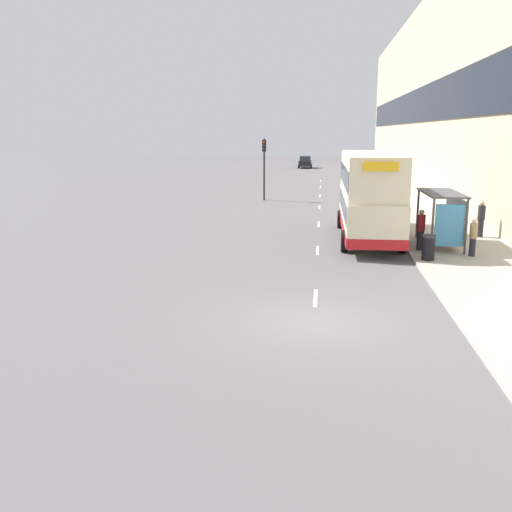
{
  "coord_description": "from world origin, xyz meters",
  "views": [
    {
      "loc": [
        0.1,
        -15.67,
        5.33
      ],
      "look_at": [
        -3.31,
        14.14,
        -1.23
      ],
      "focal_mm": 40.0,
      "sensor_mm": 36.0,
      "label": 1
    }
  ],
  "objects": [
    {
      "name": "ground_plane",
      "position": [
        0.0,
        0.0,
        0.0
      ],
      "size": [
        220.0,
        220.0,
        0.0
      ],
      "primitive_type": "plane",
      "color": "#5B595B"
    },
    {
      "name": "pavement",
      "position": [
        6.5,
        38.5,
        0.07
      ],
      "size": [
        5.0,
        93.0,
        0.14
      ],
      "color": "#A39E93",
      "rests_on": "ground_plane"
    },
    {
      "name": "terrace_facade",
      "position": [
        10.49,
        38.5,
        8.62
      ],
      "size": [
        3.1,
        93.0,
        17.25
      ],
      "color": "#C6B793",
      "rests_on": "ground_plane"
    },
    {
      "name": "lane_mark_0",
      "position": [
        0.0,
        2.37,
        0.01
      ],
      "size": [
        0.12,
        2.0,
        0.01
      ],
      "color": "silver",
      "rests_on": "ground_plane"
    },
    {
      "name": "lane_mark_1",
      "position": [
        0.0,
        10.04,
        0.01
      ],
      "size": [
        0.12,
        2.0,
        0.01
      ],
      "color": "silver",
      "rests_on": "ground_plane"
    },
    {
      "name": "lane_mark_2",
      "position": [
        0.0,
        17.71,
        0.01
      ],
      "size": [
        0.12,
        2.0,
        0.01
      ],
      "color": "silver",
      "rests_on": "ground_plane"
    },
    {
      "name": "lane_mark_3",
      "position": [
        0.0,
        25.37,
        0.01
      ],
      "size": [
        0.12,
        2.0,
        0.01
      ],
      "color": "silver",
      "rests_on": "ground_plane"
    },
    {
      "name": "lane_mark_4",
      "position": [
        0.0,
        33.04,
        0.01
      ],
      "size": [
        0.12,
        2.0,
        0.01
      ],
      "color": "silver",
      "rests_on": "ground_plane"
    },
    {
      "name": "lane_mark_5",
      "position": [
        0.0,
        40.71,
        0.01
      ],
      "size": [
        0.12,
        2.0,
        0.01
      ],
      "color": "silver",
      "rests_on": "ground_plane"
    },
    {
      "name": "lane_mark_6",
      "position": [
        0.0,
        48.38,
        0.01
      ],
      "size": [
        0.12,
        2.0,
        0.01
      ],
      "color": "silver",
      "rests_on": "ground_plane"
    },
    {
      "name": "bus_shelter",
      "position": [
        5.77,
        10.9,
        1.88
      ],
      "size": [
        1.6,
        4.2,
        2.48
      ],
      "color": "#4C4C51",
      "rests_on": "ground_plane"
    },
    {
      "name": "double_decker_bus_near",
      "position": [
        2.47,
        13.08,
        2.28
      ],
      "size": [
        2.85,
        10.27,
        4.3
      ],
      "color": "beige",
      "rests_on": "ground_plane"
    },
    {
      "name": "car_0",
      "position": [
        -2.42,
        71.02,
        0.88
      ],
      "size": [
        1.99,
        4.37,
        1.78
      ],
      "rotation": [
        0.0,
        0.0,
        3.14
      ],
      "color": "black",
      "rests_on": "ground_plane"
    },
    {
      "name": "pedestrian_at_shelter",
      "position": [
        4.56,
        10.08,
        1.07
      ],
      "size": [
        0.36,
        0.36,
        1.81
      ],
      "color": "#23232D",
      "rests_on": "ground_plane"
    },
    {
      "name": "pedestrian_1",
      "position": [
        6.55,
        8.98,
        0.97
      ],
      "size": [
        0.32,
        0.32,
        1.62
      ],
      "color": "#23232D",
      "rests_on": "ground_plane"
    },
    {
      "name": "pedestrian_2",
      "position": [
        8.09,
        13.68,
        1.07
      ],
      "size": [
        0.36,
        0.36,
        1.82
      ],
      "color": "#23232D",
      "rests_on": "ground_plane"
    },
    {
      "name": "litter_bin",
      "position": [
        4.55,
        7.98,
        0.67
      ],
      "size": [
        0.55,
        0.55,
        1.05
      ],
      "color": "black",
      "rests_on": "ground_plane"
    },
    {
      "name": "traffic_light_far_kerb",
      "position": [
        -4.4,
        29.2,
        3.24
      ],
      "size": [
        0.3,
        0.32,
        4.81
      ],
      "color": "black",
      "rests_on": "ground_plane"
    }
  ]
}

